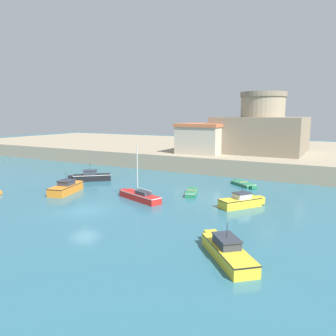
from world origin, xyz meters
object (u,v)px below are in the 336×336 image
fortress (262,131)px  motorboat_orange_7 (66,188)px  dinghy_green_4 (192,192)px  dinghy_green_6 (244,184)px  motorboat_black_5 (91,177)px  harbor_shed_near_wharf (202,138)px  sailboat_red_0 (140,196)px  motorboat_yellow_2 (227,250)px  motorboat_yellow_1 (241,201)px

fortress → motorboat_orange_7: bearing=-116.1°
dinghy_green_4 → motorboat_orange_7: size_ratio=0.66×
dinghy_green_6 → motorboat_orange_7: 20.98m
motorboat_black_5 → dinghy_green_6: size_ratio=1.29×
motorboat_orange_7 → dinghy_green_6: bearing=38.3°
motorboat_orange_7 → fortress: 33.59m
dinghy_green_6 → motorboat_black_5: bearing=-160.7°
fortress → harbor_shed_near_wharf: (-8.00, -6.40, -1.12)m
sailboat_red_0 → motorboat_orange_7: 9.04m
fortress → dinghy_green_4: bearing=-94.5°
sailboat_red_0 → motorboat_black_5: (-11.15, 5.23, 0.10)m
motorboat_orange_7 → harbor_shed_near_wharf: (6.61, 23.35, 4.29)m
motorboat_yellow_2 → dinghy_green_4: motorboat_yellow_2 is taller
sailboat_red_0 → dinghy_green_4: 5.93m
motorboat_black_5 → harbor_shed_near_wharf: harbor_shed_near_wharf is taller
motorboat_yellow_1 → motorboat_orange_7: bearing=-168.6°
sailboat_red_0 → motorboat_yellow_1: bearing=14.5°
motorboat_yellow_1 → motorboat_orange_7: motorboat_orange_7 is taller
sailboat_red_0 → motorboat_yellow_1: size_ratio=1.32×
motorboat_yellow_2 → fortress: (-6.59, 37.48, 5.47)m
sailboat_red_0 → dinghy_green_4: (3.77, 4.58, -0.17)m
motorboat_yellow_1 → motorboat_black_5: size_ratio=0.92×
fortress → harbor_shed_near_wharf: 10.31m
motorboat_yellow_2 → harbor_shed_near_wharf: size_ratio=0.75×
motorboat_black_5 → motorboat_yellow_1: bearing=-7.3°
dinghy_green_4 → harbor_shed_near_wharf: (-6.11, 17.54, 4.58)m
dinghy_green_6 → motorboat_orange_7: (-16.47, -13.00, 0.33)m
dinghy_green_4 → motorboat_orange_7: 13.99m
fortress → harbor_shed_near_wharf: size_ratio=1.91×
harbor_shed_near_wharf → motorboat_yellow_1: bearing=-58.1°
motorboat_yellow_1 → motorboat_black_5: 21.17m
motorboat_black_5 → dinghy_green_6: (18.66, 6.53, -0.31)m
sailboat_red_0 → fortress: fortress is taller
motorboat_yellow_1 → fortress: fortress is taller
motorboat_yellow_2 → dinghy_green_6: motorboat_yellow_2 is taller
motorboat_orange_7 → motorboat_yellow_1: bearing=11.4°
motorboat_yellow_1 → harbor_shed_near_wharf: size_ratio=0.63×
motorboat_yellow_2 → fortress: bearing=100.0°
sailboat_red_0 → harbor_shed_near_wharf: harbor_shed_near_wharf is taller
sailboat_red_0 → motorboat_yellow_1: sailboat_red_0 is taller
motorboat_yellow_2 → harbor_shed_near_wharf: harbor_shed_near_wharf is taller
motorboat_yellow_2 → motorboat_orange_7: bearing=160.0°
motorboat_yellow_1 → fortress: bearing=99.2°
motorboat_black_5 → harbor_shed_near_wharf: bearing=62.5°
sailboat_red_0 → harbor_shed_near_wharf: 22.68m
motorboat_yellow_1 → motorboat_yellow_2: motorboat_yellow_1 is taller
sailboat_red_0 → motorboat_yellow_2: 15.17m
motorboat_yellow_1 → sailboat_red_0: bearing=-165.5°
motorboat_yellow_2 → fortress: 38.45m
sailboat_red_0 → dinghy_green_6: bearing=57.4°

